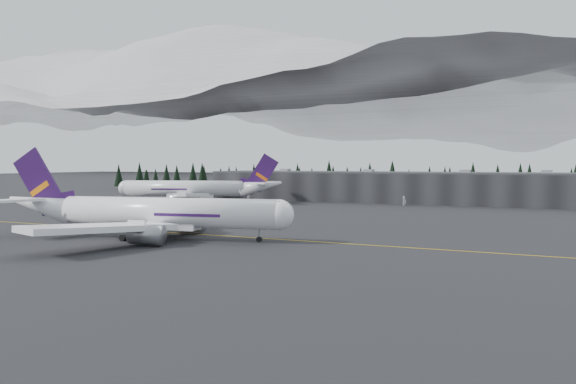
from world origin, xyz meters
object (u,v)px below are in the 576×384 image
at_px(jet_parked, 198,189).
at_px(gse_vehicle_b, 404,204).
at_px(terminal, 391,187).
at_px(jet_main, 144,212).
at_px(gse_vehicle_a, 250,200).

distance_m(jet_parked, gse_vehicle_b, 83.50).
distance_m(terminal, gse_vehicle_b, 25.66).
height_order(jet_main, jet_parked, jet_parked).
bearing_deg(terminal, gse_vehicle_a, -154.62).
distance_m(terminal, gse_vehicle_a, 60.53).
relative_size(jet_parked, gse_vehicle_a, 12.38).
relative_size(terminal, gse_vehicle_b, 41.65).
height_order(terminal, gse_vehicle_a, terminal).
bearing_deg(terminal, jet_main, -98.06).
bearing_deg(gse_vehicle_a, jet_main, -76.46).
bearing_deg(jet_main, gse_vehicle_b, 63.90).
bearing_deg(jet_parked, gse_vehicle_b, 173.32).
relative_size(gse_vehicle_a, gse_vehicle_b, 1.41).
height_order(terminal, gse_vehicle_b, terminal).
xyz_separation_m(terminal, jet_main, (-19.48, -137.55, -0.65)).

